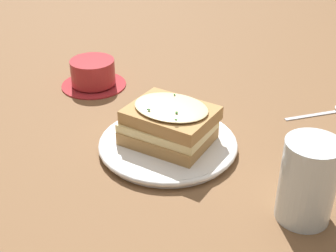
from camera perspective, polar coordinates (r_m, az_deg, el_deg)
The scene contains 5 objects.
ground_plane at distance 0.76m, azimuth -0.64°, elevation -3.27°, with size 2.40×2.40×0.00m, color brown.
dinner_plate at distance 0.76m, azimuth -0.00°, elevation -2.21°, with size 0.23×0.23×0.02m.
sandwich at distance 0.74m, azimuth 0.16°, elevation 0.30°, with size 0.16×0.17×0.07m.
teacup_with_saucer at distance 0.98m, azimuth -9.17°, elevation 6.31°, with size 0.13×0.13×0.06m.
water_glass at distance 0.63m, azimuth 16.67°, elevation -6.45°, with size 0.07×0.07×0.12m, color silver.
Camera 1 is at (0.63, -0.07, 0.42)m, focal length 50.00 mm.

